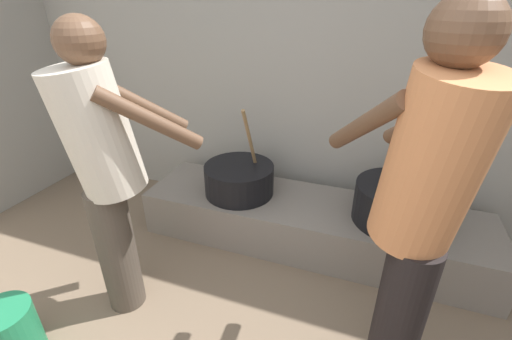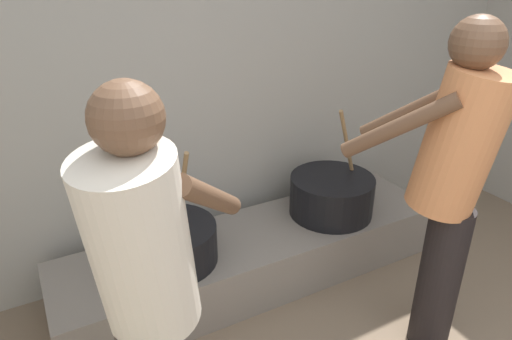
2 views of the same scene
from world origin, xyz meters
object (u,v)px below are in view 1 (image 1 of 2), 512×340
at_px(bucket_green_plastic, 10,336).
at_px(cooking_pot_main, 397,204).
at_px(cook_in_orange_shirt, 421,207).
at_px(cook_in_cream_shirt, 105,165).
at_px(cooking_pot_secondary, 239,179).

bearing_deg(bucket_green_plastic, cooking_pot_main, 38.94).
bearing_deg(cook_in_orange_shirt, cooking_pot_main, 89.44).
distance_m(cooking_pot_main, cook_in_cream_shirt, 1.70).
relative_size(cook_in_orange_shirt, cook_in_cream_shirt, 1.05).
bearing_deg(cooking_pot_secondary, cooking_pot_main, 0.18).
height_order(cook_in_orange_shirt, bucket_green_plastic, cook_in_orange_shirt).
relative_size(cooking_pot_secondary, cook_in_cream_shirt, 0.43).
distance_m(cook_in_orange_shirt, bucket_green_plastic, 1.94).
distance_m(cooking_pot_secondary, bucket_green_plastic, 1.53).
bearing_deg(cooking_pot_main, bucket_green_plastic, -141.06).
xyz_separation_m(cooking_pot_main, cooking_pot_secondary, (-1.07, -0.00, -0.02)).
bearing_deg(cooking_pot_main, cook_in_orange_shirt, -90.56).
bearing_deg(cooking_pot_secondary, bucket_green_plastic, -114.74).
relative_size(cooking_pot_main, cook_in_cream_shirt, 0.45).
bearing_deg(cooking_pot_secondary, cook_in_orange_shirt, -38.22).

